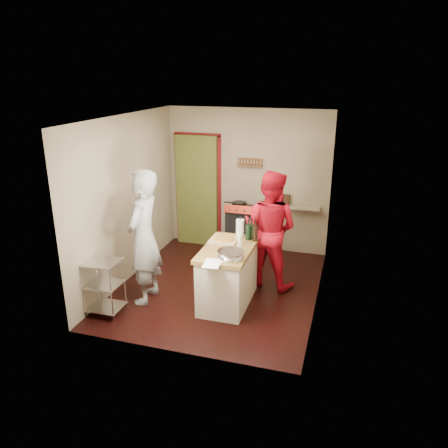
% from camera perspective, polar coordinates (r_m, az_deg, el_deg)
% --- Properties ---
extents(floor, '(3.50, 3.50, 0.00)m').
position_cam_1_polar(floor, '(6.92, -0.64, -8.19)').
color(floor, black).
rests_on(floor, ground).
extents(back_wall, '(3.00, 0.44, 2.60)m').
position_cam_1_polar(back_wall, '(8.29, -1.22, 4.91)').
color(back_wall, tan).
rests_on(back_wall, ground).
extents(left_wall, '(0.04, 3.50, 2.60)m').
position_cam_1_polar(left_wall, '(7.00, -12.50, 3.14)').
color(left_wall, tan).
rests_on(left_wall, ground).
extents(right_wall, '(0.04, 3.50, 2.60)m').
position_cam_1_polar(right_wall, '(6.16, 12.76, 0.90)').
color(right_wall, tan).
rests_on(right_wall, ground).
extents(ceiling, '(3.00, 3.50, 0.02)m').
position_cam_1_polar(ceiling, '(6.16, -0.73, 13.86)').
color(ceiling, white).
rests_on(ceiling, back_wall).
extents(stove, '(0.60, 0.63, 1.00)m').
position_cam_1_polar(stove, '(7.98, 2.73, -0.81)').
color(stove, black).
rests_on(stove, ground).
extents(wire_shelving, '(0.48, 0.40, 0.80)m').
position_cam_1_polar(wire_shelving, '(6.25, -15.43, -7.66)').
color(wire_shelving, silver).
rests_on(wire_shelving, ground).
extents(island, '(0.68, 1.31, 1.17)m').
position_cam_1_polar(island, '(6.28, 0.54, -6.51)').
color(island, beige).
rests_on(island, ground).
extents(person_stripe, '(0.50, 0.73, 1.95)m').
position_cam_1_polar(person_stripe, '(6.27, -10.47, -1.77)').
color(person_stripe, '#A5A5AA').
rests_on(person_stripe, ground).
extents(person_red, '(1.03, 0.89, 1.83)m').
position_cam_1_polar(person_red, '(6.71, 5.98, -0.68)').
color(person_red, '#B10B1D').
rests_on(person_red, ground).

